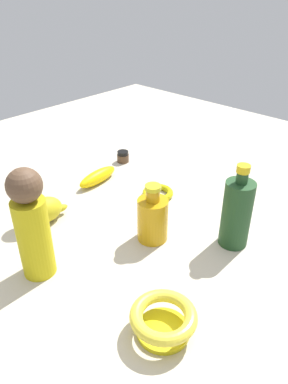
% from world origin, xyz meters
% --- Properties ---
extents(ground, '(2.00, 2.00, 0.00)m').
position_xyz_m(ground, '(0.00, 0.00, 0.00)').
color(ground, '#BCB29E').
extents(bowl, '(0.12, 0.12, 0.05)m').
position_xyz_m(bowl, '(-0.23, -0.26, 0.03)').
color(bowl, gold).
rests_on(bowl, ground).
extents(person_figure_adult, '(0.09, 0.09, 0.25)m').
position_xyz_m(person_figure_adult, '(-0.29, 0.04, 0.13)').
color(person_figure_adult, gold).
rests_on(person_figure_adult, ground).
extents(bangle, '(0.09, 0.09, 0.02)m').
position_xyz_m(bangle, '(0.12, 0.06, 0.01)').
color(bangle, '#BFB80E').
rests_on(bangle, ground).
extents(nail_polish_jar, '(0.04, 0.04, 0.04)m').
position_xyz_m(nail_polish_jar, '(0.21, 0.30, 0.02)').
color(nail_polish_jar, '#4E3523').
rests_on(nail_polish_jar, ground).
extents(bottle_short, '(0.07, 0.07, 0.15)m').
position_xyz_m(bottle_short, '(-0.04, -0.06, 0.06)').
color(bottle_short, '#C28C11').
rests_on(bottle_short, ground).
extents(cat_figurine, '(0.14, 0.08, 0.10)m').
position_xyz_m(cat_figurine, '(-0.19, 0.19, 0.04)').
color(cat_figurine, gold).
rests_on(cat_figurine, ground).
extents(bottle_tall, '(0.07, 0.07, 0.21)m').
position_xyz_m(bottle_tall, '(0.08, -0.22, 0.09)').
color(bottle_tall, '#1D4120').
rests_on(bottle_tall, ground).
extents(banana, '(0.15, 0.06, 0.04)m').
position_xyz_m(banana, '(0.05, 0.25, 0.02)').
color(banana, yellow).
rests_on(banana, ground).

